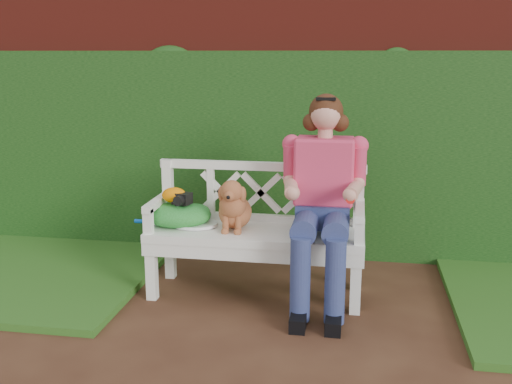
# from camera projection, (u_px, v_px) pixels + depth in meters

# --- Properties ---
(ground) EXTENTS (60.00, 60.00, 0.00)m
(ground) POSITION_uv_depth(u_px,v_px,m) (276.00, 346.00, 3.53)
(ground) COLOR #381E13
(brick_wall) EXTENTS (10.00, 0.30, 2.20)m
(brick_wall) POSITION_uv_depth(u_px,v_px,m) (308.00, 123.00, 5.10)
(brick_wall) COLOR maroon
(brick_wall) RESTS_ON ground
(ivy_hedge) EXTENTS (10.00, 0.18, 1.70)m
(ivy_hedge) POSITION_uv_depth(u_px,v_px,m) (305.00, 156.00, 4.95)
(ivy_hedge) COLOR #2D5B1E
(ivy_hedge) RESTS_ON ground
(garden_bench) EXTENTS (1.62, 0.71, 0.48)m
(garden_bench) POSITION_uv_depth(u_px,v_px,m) (256.00, 262.00, 4.23)
(garden_bench) COLOR white
(garden_bench) RESTS_ON ground
(seated_woman) EXTENTS (0.68, 0.85, 1.41)m
(seated_woman) POSITION_uv_depth(u_px,v_px,m) (323.00, 202.00, 4.03)
(seated_woman) COLOR #F6485D
(seated_woman) RESTS_ON ground
(dog) EXTENTS (0.34, 0.40, 0.37)m
(dog) POSITION_uv_depth(u_px,v_px,m) (234.00, 203.00, 4.15)
(dog) COLOR #B86425
(dog) RESTS_ON garden_bench
(tennis_racket) EXTENTS (0.70, 0.45, 0.03)m
(tennis_racket) POSITION_uv_depth(u_px,v_px,m) (190.00, 224.00, 4.27)
(tennis_racket) COLOR white
(tennis_racket) RESTS_ON garden_bench
(green_bag) EXTENTS (0.55, 0.47, 0.17)m
(green_bag) POSITION_uv_depth(u_px,v_px,m) (178.00, 214.00, 4.27)
(green_bag) COLOR green
(green_bag) RESTS_ON garden_bench
(camera_item) EXTENTS (0.14, 0.12, 0.08)m
(camera_item) POSITION_uv_depth(u_px,v_px,m) (182.00, 198.00, 4.21)
(camera_item) COLOR black
(camera_item) RESTS_ON green_bag
(baseball_glove) EXTENTS (0.21, 0.18, 0.11)m
(baseball_glove) POSITION_uv_depth(u_px,v_px,m) (174.00, 195.00, 4.24)
(baseball_glove) COLOR orange
(baseball_glove) RESTS_ON green_bag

